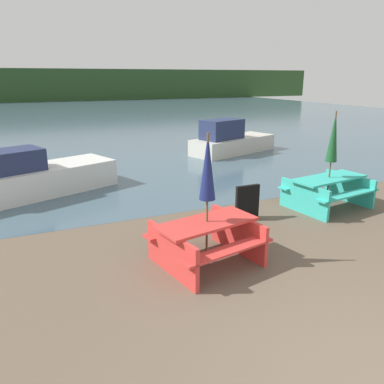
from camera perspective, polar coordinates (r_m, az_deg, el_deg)
The scene contains 9 objects.
water at distance 32.67m, azimuth -18.99°, elevation 11.02°, with size 60.00×50.00×0.00m.
far_treeline at distance 52.50m, azimuth -21.37°, elevation 14.94°, with size 80.00×1.60×4.00m.
picnic_table_red at distance 6.14m, azimuth 2.26°, elevation -6.96°, with size 1.87×1.67×0.73m.
picnic_table_teal at distance 9.29m, azimuth 19.98°, elevation 0.49°, with size 2.03×1.62×0.73m.
umbrella_darkgreen at distance 9.04m, azimuth 20.75°, elevation 7.75°, with size 0.25×0.25×2.23m.
umbrella_navy at distance 5.76m, azimuth 2.39°, elevation 3.67°, with size 0.26×0.26×2.15m.
boat at distance 10.45m, azimuth -23.46°, elevation 2.01°, with size 4.30×2.76×1.25m.
boat_second at distance 15.23m, azimuth 5.84°, elevation 7.78°, with size 3.97×2.44×1.38m.
signboard at distance 8.11m, azimuth 8.43°, elevation -1.55°, with size 0.55×0.08×0.75m.
Camera 1 is at (-2.85, -1.76, 2.94)m, focal length 35.00 mm.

